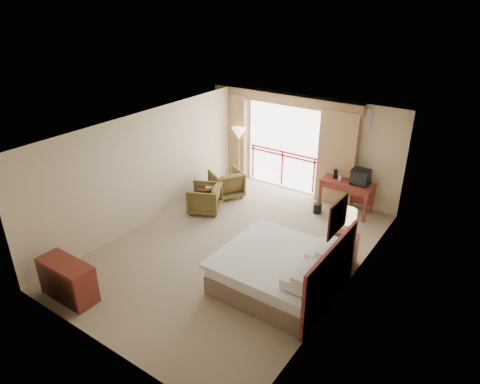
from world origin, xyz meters
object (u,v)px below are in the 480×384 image
Objects in this scene: armchair_near at (205,211)px; side_table at (206,193)px; desk at (348,187)px; bed at (281,271)px; armchair_far at (227,196)px; table_lamp at (348,216)px; tv at (361,177)px; dresser at (67,280)px; nightstand at (343,251)px; wastebasket at (317,208)px; floor_lamp at (239,135)px.

side_table is (-0.17, 0.26, 0.37)m from armchair_near.
desk is at bearing 99.94° from armchair_near.
bed is 2.60× the size of armchair_far.
table_lamp reaches higher than armchair_near.
desk is 0.49m from tv.
desk reaches higher than side_table.
dresser is (0.15, -5.10, 0.38)m from armchair_far.
tv is 0.55× the size of armchair_near.
nightstand is 2.49× the size of wastebasket.
table_lamp is at bearing -56.87° from tv.
floor_lamp is (-0.34, 1.08, 1.39)m from armchair_far.
armchair_near is 4.07m from dresser.
wastebasket is at bearing 103.04° from bed.
side_table is (-3.97, 0.44, -0.75)m from table_lamp.
armchair_near is at bearing -78.72° from floor_lamp.
bed is 7.91× the size of wastebasket.
bed reaches higher than side_table.
floor_lamp is (-4.23, 2.32, 0.27)m from table_lamp.
tv is 3.91m from side_table.
armchair_near is 2.58m from floor_lamp.
table_lamp reaches higher than nightstand.
tv reaches higher than dresser.
wastebasket is 3.15m from floor_lamp.
floor_lamp is at bearing 168.55° from wastebasket.
wastebasket is at bearing -130.76° from desk.
tv is 0.80× the size of side_table.
table_lamp is at bearing 87.89° from nightstand.
tv is (-0.55, 2.21, -0.09)m from table_lamp.
wastebasket is 0.17× the size of floor_lamp.
armchair_near is 0.48m from side_table.
bed is 3.68m from tv.
bed is 1.32× the size of floor_lamp.
wastebasket is 0.24× the size of dresser.
table_lamp is at bearing 103.52° from armchair_far.
desk reaches higher than wastebasket.
armchair_far is 0.72× the size of dresser.
side_table is (-3.97, 0.49, 0.04)m from nightstand.
armchair_far is (-3.89, 1.23, -1.12)m from table_lamp.
armchair_far is at bearing 162.40° from table_lamp.
table_lamp is 2.47m from desk.
nightstand is at bearing 42.73° from dresser.
dresser is at bearing -98.56° from tv.
tv reaches higher than nightstand.
armchair_far is at bearing -168.46° from wastebasket.
side_table is 4.32m from dresser.
wastebasket is (-1.40, 1.74, -0.99)m from table_lamp.
tv reaches higher than armchair_near.
table_lamp reaches higher than wastebasket.
nightstand is at bearing -7.04° from side_table.
tv is at bearing 96.58° from armchair_near.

